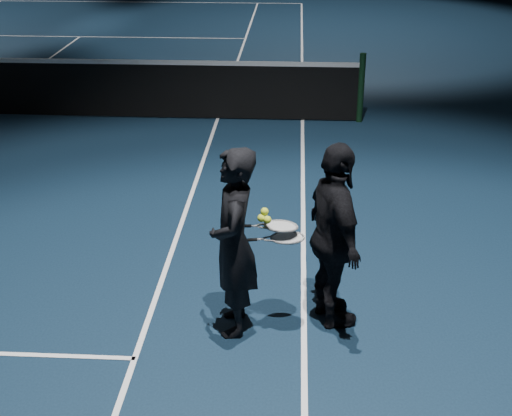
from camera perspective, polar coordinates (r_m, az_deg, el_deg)
The scene contains 6 objects.
net_post_right at distance 11.53m, azimuth 8.40°, elevation 9.48°, with size 0.10×0.10×1.10m, color black.
player_a at distance 5.88m, azimuth -1.79°, elevation -2.81°, with size 0.60×0.40×1.65m, color black.
player_b at distance 6.01m, azimuth 6.30°, elevation -2.31°, with size 0.97×0.40×1.65m, color black.
racket_lower at distance 5.93m, azimuth 2.54°, elevation -2.38°, with size 0.68×0.22×0.03m, color black, non-canonical shape.
racket_upper at distance 5.91m, azimuth 2.02°, elevation -1.46°, with size 0.68×0.22×0.03m, color black, non-canonical shape.
tennis_balls at distance 5.81m, azimuth 0.68°, elevation -0.70°, with size 0.12×0.10×0.12m, color #A9CD2B, non-canonical shape.
Camera 1 is at (5.37, -11.08, 3.56)m, focal length 50.00 mm.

